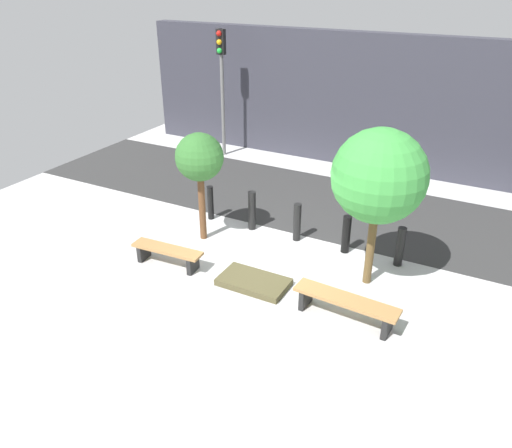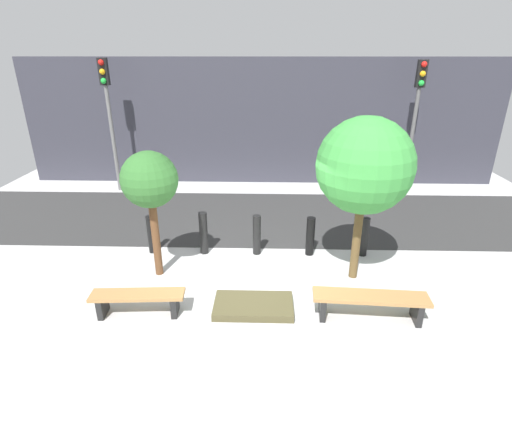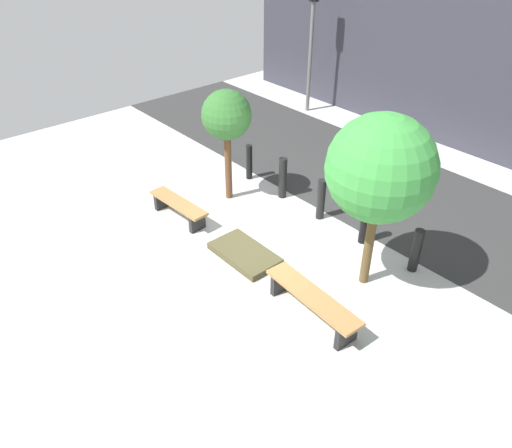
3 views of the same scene
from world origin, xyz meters
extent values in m
plane|color=#B2B2B2|center=(0.00, 0.00, 0.00)|extent=(18.00, 18.00, 0.00)
cube|color=#303030|center=(0.00, 3.88, 0.01)|extent=(18.00, 3.96, 0.01)
cube|color=#33333D|center=(0.00, 7.41, 2.09)|extent=(16.20, 0.50, 4.17)
cube|color=black|center=(-2.67, -0.78, 0.19)|extent=(0.12, 0.39, 0.37)
cube|color=black|center=(-1.40, -0.70, 0.19)|extent=(0.12, 0.39, 0.37)
cube|color=#9E7242|center=(-2.04, -0.74, 0.40)|extent=(1.66, 0.48, 0.06)
cube|color=black|center=(1.23, -0.69, 0.20)|extent=(0.13, 0.44, 0.41)
cube|color=black|center=(2.85, -0.79, 0.20)|extent=(0.13, 0.44, 0.41)
cube|color=#9E7242|center=(2.04, -0.74, 0.44)|extent=(2.01, 0.56, 0.06)
cube|color=#4B452B|center=(0.00, -0.54, 0.07)|extent=(1.44, 0.81, 0.14)
cylinder|color=brown|center=(-2.04, 0.68, 0.88)|extent=(0.16, 0.16, 1.77)
sphere|color=#326A2D|center=(-2.04, 0.68, 2.07)|extent=(1.10, 1.10, 1.10)
cylinder|color=brown|center=(2.04, 0.68, 0.94)|extent=(0.17, 0.17, 1.87)
sphere|color=green|center=(2.04, 0.68, 2.37)|extent=(1.83, 1.83, 1.83)
cylinder|color=black|center=(-2.44, 1.65, 0.45)|extent=(0.16, 0.16, 0.91)
cylinder|color=black|center=(-1.22, 1.65, 0.50)|extent=(0.19, 0.19, 1.01)
cylinder|color=black|center=(0.00, 1.65, 0.47)|extent=(0.18, 0.18, 0.95)
cylinder|color=black|center=(1.22, 1.65, 0.46)|extent=(0.19, 0.19, 0.91)
cylinder|color=black|center=(2.44, 1.65, 0.46)|extent=(0.19, 0.19, 0.92)
cylinder|color=slate|center=(-4.77, 6.16, 2.08)|extent=(0.12, 0.12, 4.16)
cube|color=black|center=(-4.77, 6.16, 3.77)|extent=(0.28, 0.16, 0.78)
sphere|color=red|center=(-4.77, 6.05, 4.03)|extent=(0.17, 0.17, 0.17)
sphere|color=orange|center=(-4.77, 6.05, 3.77)|extent=(0.17, 0.17, 0.17)
sphere|color=green|center=(-4.77, 6.05, 3.51)|extent=(0.17, 0.17, 0.17)
cylinder|color=#555555|center=(4.77, 6.16, 2.06)|extent=(0.12, 0.12, 4.11)
cube|color=black|center=(4.77, 6.16, 3.72)|extent=(0.28, 0.16, 0.78)
sphere|color=red|center=(4.77, 6.05, 3.98)|extent=(0.17, 0.17, 0.17)
sphere|color=orange|center=(4.77, 6.05, 3.72)|extent=(0.17, 0.17, 0.17)
sphere|color=green|center=(4.77, 6.05, 3.46)|extent=(0.17, 0.17, 0.17)
camera|label=1|loc=(4.09, -8.14, 5.86)|focal=35.00mm
camera|label=2|loc=(0.22, -6.61, 4.33)|focal=28.00mm
camera|label=3|loc=(6.15, -5.58, 6.14)|focal=35.00mm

